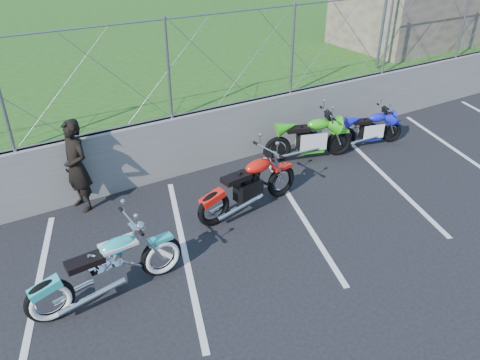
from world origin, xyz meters
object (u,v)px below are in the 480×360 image
person_standing (76,166)px  naked_orange (250,187)px  sportbike_blue (370,130)px  sportbike_green (310,140)px  cruiser_turquoise (110,269)px

person_standing → naked_orange: bearing=39.8°
sportbike_blue → sportbike_green: bearing=-171.6°
naked_orange → sportbike_green: 2.57m
naked_orange → sportbike_blue: 4.13m
sportbike_green → cruiser_turquoise: bearing=-141.6°
cruiser_turquoise → sportbike_blue: size_ratio=1.35×
sportbike_green → sportbike_blue: 1.72m
sportbike_green → person_standing: (-5.03, 0.61, 0.42)m
naked_orange → sportbike_green: (2.32, 1.11, -0.02)m
sportbike_blue → person_standing: person_standing is taller
naked_orange → sportbike_green: size_ratio=1.12×
naked_orange → person_standing: 3.24m
sportbike_blue → person_standing: (-6.74, 0.80, 0.50)m
sportbike_green → sportbike_blue: sportbike_green is taller
sportbike_green → sportbike_blue: (1.71, -0.19, -0.07)m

